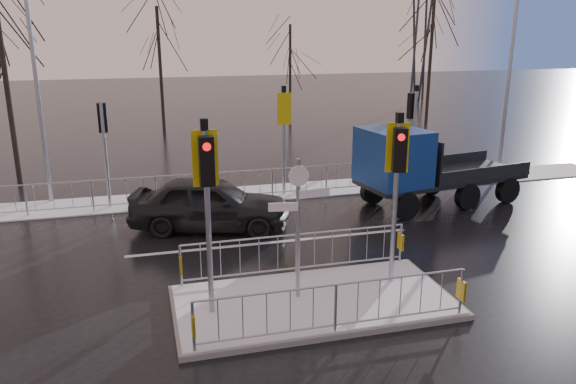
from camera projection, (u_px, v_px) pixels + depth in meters
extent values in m
plane|color=black|center=(313.00, 305.00, 12.17)|extent=(120.00, 120.00, 0.00)
cube|color=silver|center=(241.00, 194.00, 20.14)|extent=(30.00, 2.00, 0.04)
cube|color=silver|center=(273.00, 242.00, 15.69)|extent=(8.00, 0.15, 0.01)
cube|color=slate|center=(313.00, 302.00, 12.15)|extent=(6.00, 3.00, 0.12)
cube|color=silver|center=(313.00, 299.00, 12.13)|extent=(5.85, 2.85, 0.03)
cube|color=gold|center=(193.00, 325.00, 10.03)|extent=(0.05, 0.28, 0.42)
cube|color=gold|center=(461.00, 290.00, 11.37)|extent=(0.05, 0.28, 0.42)
cube|color=gold|center=(181.00, 264.00, 12.59)|extent=(0.05, 0.28, 0.42)
cube|color=gold|center=(401.00, 242.00, 13.93)|extent=(0.05, 0.28, 0.42)
cylinder|color=#969CA4|center=(208.00, 226.00, 11.06)|extent=(0.11, 0.11, 3.80)
cube|color=black|center=(207.00, 161.00, 10.51)|extent=(0.28, 0.22, 0.95)
cylinder|color=red|center=(207.00, 147.00, 10.32)|extent=(0.16, 0.04, 0.16)
cube|color=#C5B10B|center=(205.00, 158.00, 10.74)|extent=(0.50, 0.03, 1.10)
cube|color=black|center=(204.00, 124.00, 10.49)|extent=(0.14, 0.14, 0.22)
cylinder|color=#969CA4|center=(395.00, 206.00, 12.48)|extent=(0.11, 0.11, 3.70)
cube|color=black|center=(400.00, 150.00, 11.94)|extent=(0.33, 0.28, 0.95)
cylinder|color=red|center=(401.00, 137.00, 11.76)|extent=(0.16, 0.08, 0.16)
cube|color=#C5B10B|center=(397.00, 148.00, 12.19)|extent=(0.49, 0.16, 1.10)
cube|color=black|center=(400.00, 118.00, 11.93)|extent=(0.14, 0.14, 0.22)
cylinder|color=#969CA4|center=(298.00, 231.00, 11.81)|extent=(0.09, 0.09, 3.10)
cube|color=silver|center=(314.00, 193.00, 11.67)|extent=(0.70, 0.14, 0.18)
cube|color=silver|center=(283.00, 207.00, 11.58)|extent=(0.62, 0.15, 0.18)
cylinder|color=silver|center=(299.00, 176.00, 11.45)|extent=(0.44, 0.03, 0.44)
cylinder|color=#969CA4|center=(106.00, 155.00, 18.24)|extent=(0.11, 0.11, 3.50)
cube|color=black|center=(102.00, 118.00, 18.07)|extent=(0.28, 0.22, 0.95)
cylinder|color=red|center=(102.00, 108.00, 18.09)|extent=(0.16, 0.04, 0.16)
cylinder|color=#969CA4|center=(284.00, 144.00, 19.72)|extent=(0.11, 0.11, 3.60)
cube|color=black|center=(282.00, 108.00, 19.53)|extent=(0.28, 0.22, 0.95)
cylinder|color=red|center=(282.00, 99.00, 19.55)|extent=(0.16, 0.04, 0.16)
cube|color=#C5B10B|center=(284.00, 109.00, 19.30)|extent=(0.50, 0.03, 1.10)
cube|color=black|center=(284.00, 89.00, 19.18)|extent=(0.14, 0.14, 0.22)
cylinder|color=#969CA4|center=(413.00, 139.00, 20.97)|extent=(0.11, 0.11, 3.50)
cube|color=black|center=(412.00, 106.00, 20.79)|extent=(0.33, 0.28, 0.95)
cylinder|color=red|center=(410.00, 97.00, 20.79)|extent=(0.16, 0.08, 0.16)
cube|color=black|center=(416.00, 88.00, 20.45)|extent=(0.14, 0.14, 0.22)
imported|color=black|center=(210.00, 203.00, 16.56)|extent=(5.01, 3.12, 1.59)
cylinder|color=black|center=(406.00, 206.00, 17.46)|extent=(0.91, 0.41, 0.88)
cylinder|color=black|center=(373.00, 191.00, 19.07)|extent=(0.91, 0.41, 0.88)
cylinder|color=black|center=(467.00, 196.00, 18.45)|extent=(0.91, 0.41, 0.88)
cylinder|color=black|center=(431.00, 183.00, 20.07)|extent=(0.91, 0.41, 0.88)
cylinder|color=black|center=(508.00, 190.00, 19.17)|extent=(0.91, 0.41, 0.88)
cylinder|color=black|center=(470.00, 177.00, 20.78)|extent=(0.91, 0.41, 0.88)
cube|color=black|center=(441.00, 179.00, 19.00)|extent=(6.09, 3.00, 0.14)
cube|color=navy|center=(393.00, 157.00, 17.91)|extent=(2.10, 2.39, 1.76)
cube|color=black|center=(416.00, 144.00, 18.16)|extent=(0.34, 1.74, 0.97)
cube|color=#2D3033|center=(378.00, 188.00, 17.97)|extent=(0.45, 2.02, 0.31)
cube|color=black|center=(464.00, 172.00, 19.35)|extent=(4.19, 2.75, 0.11)
cube|color=black|center=(421.00, 157.00, 18.39)|extent=(0.43, 2.10, 1.32)
cylinder|color=black|center=(7.00, 87.00, 20.73)|extent=(0.20, 0.20, 7.36)
cylinder|color=black|center=(161.00, 71.00, 31.09)|extent=(0.19, 0.19, 6.90)
cylinder|color=black|center=(290.00, 74.00, 35.06)|extent=(0.16, 0.16, 5.98)
cylinder|color=black|center=(430.00, 64.00, 34.07)|extent=(0.20, 0.20, 7.36)
cylinder|color=#969CA4|center=(509.00, 76.00, 21.53)|extent=(0.14, 0.14, 8.00)
cylinder|color=#969CA4|center=(36.00, 81.00, 18.21)|extent=(0.14, 0.14, 8.20)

